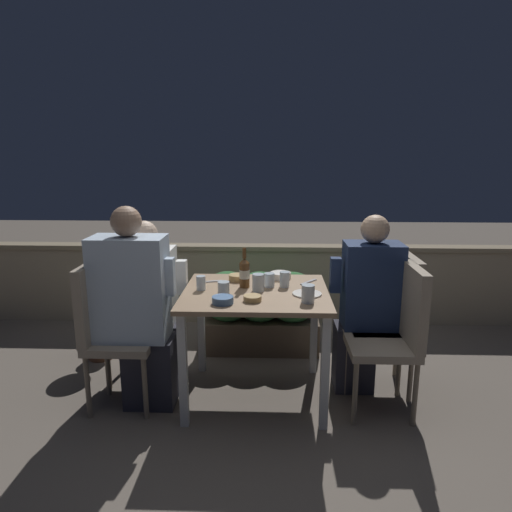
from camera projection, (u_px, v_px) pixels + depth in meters
name	position (u px, v px, depth m)	size (l,w,h in m)	color
ground_plane	(256.00, 395.00, 3.16)	(16.00, 16.00, 0.00)	#665B51
parapet_wall	(261.00, 283.00, 4.47)	(9.00, 0.18, 0.77)	gray
dining_table	(256.00, 306.00, 3.01)	(0.95, 0.82, 0.76)	#937556
planter_hedge	(260.00, 307.00, 3.82)	(0.98, 0.47, 0.68)	brown
chair_left_near	(106.00, 322.00, 2.95)	(0.43, 0.42, 0.96)	gray
person_blue_shirt	(136.00, 309.00, 2.92)	(0.52, 0.26, 1.33)	#282833
chair_left_far	(124.00, 308.00, 3.22)	(0.43, 0.42, 0.96)	gray
person_white_polo	(153.00, 304.00, 3.21)	(0.48, 0.26, 1.19)	#282833
chair_right_near	(398.00, 327.00, 2.87)	(0.43, 0.42, 0.96)	gray
chair_right_far	(395.00, 312.00, 3.14)	(0.43, 0.42, 0.96)	gray
person_navy_jumper	(366.00, 304.00, 3.13)	(0.48, 0.26, 1.24)	#282833
beer_bottle	(244.00, 272.00, 3.04)	(0.07, 0.07, 0.27)	brown
plate_0	(307.00, 294.00, 2.91)	(0.19, 0.19, 0.01)	silver
bowl_0	(238.00, 277.00, 3.22)	(0.12, 0.12, 0.04)	tan
bowl_1	(223.00, 299.00, 2.73)	(0.13, 0.13, 0.04)	#4C709E
bowl_2	(252.00, 298.00, 2.78)	(0.11, 0.11, 0.03)	tan
bowl_3	(280.00, 275.00, 3.27)	(0.15, 0.15, 0.05)	silver
glass_cup_0	(285.00, 279.00, 3.06)	(0.07, 0.07, 0.10)	silver
glass_cup_1	(308.00, 294.00, 2.75)	(0.08, 0.08, 0.11)	silver
glass_cup_2	(224.00, 288.00, 2.92)	(0.08, 0.08, 0.08)	silver
glass_cup_3	(269.00, 280.00, 3.07)	(0.07, 0.07, 0.09)	silver
glass_cup_4	(201.00, 283.00, 3.00)	(0.06, 0.06, 0.09)	silver
glass_cup_5	(258.00, 283.00, 2.97)	(0.08, 0.08, 0.11)	silver
fork_0	(210.00, 282.00, 3.18)	(0.17, 0.07, 0.01)	silver
fork_1	(309.00, 282.00, 3.17)	(0.12, 0.14, 0.01)	silver
potted_plant	(98.00, 311.00, 3.65)	(0.28, 0.28, 0.66)	brown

